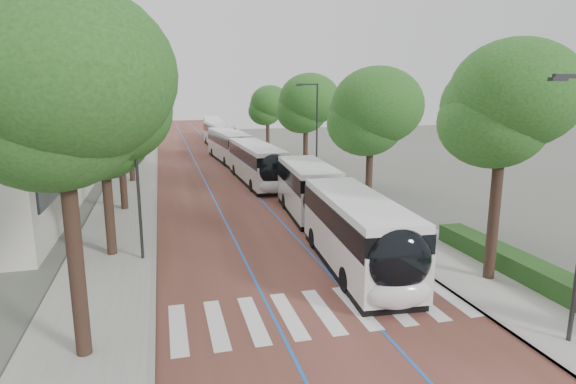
% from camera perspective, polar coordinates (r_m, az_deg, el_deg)
% --- Properties ---
extents(ground, '(160.00, 160.00, 0.00)m').
position_cam_1_polar(ground, '(16.61, 4.65, -15.49)').
color(ground, '#51544C').
rests_on(ground, ground).
extents(road, '(11.00, 140.00, 0.02)m').
position_cam_1_polar(road, '(54.63, -9.41, 3.88)').
color(road, '#552F26').
rests_on(road, ground).
extents(sidewalk_left, '(4.00, 140.00, 0.12)m').
position_cam_1_polar(sidewalk_left, '(54.45, -17.30, 3.52)').
color(sidewalk_left, gray).
rests_on(sidewalk_left, ground).
extents(sidewalk_right, '(4.00, 140.00, 0.12)m').
position_cam_1_polar(sidewalk_right, '(55.81, -1.71, 4.26)').
color(sidewalk_right, gray).
rests_on(sidewalk_right, ground).
extents(kerb_left, '(0.20, 140.00, 0.14)m').
position_cam_1_polar(kerb_left, '(54.39, -15.30, 3.63)').
color(kerb_left, gray).
rests_on(kerb_left, ground).
extents(kerb_right, '(0.20, 140.00, 0.14)m').
position_cam_1_polar(kerb_right, '(55.41, -3.63, 4.18)').
color(kerb_right, gray).
rests_on(kerb_right, ground).
extents(zebra_crossing, '(10.55, 3.60, 0.01)m').
position_cam_1_polar(zebra_crossing, '(17.50, 4.17, -13.88)').
color(zebra_crossing, silver).
rests_on(zebra_crossing, ground).
extents(lane_line_left, '(0.12, 126.00, 0.01)m').
position_cam_1_polar(lane_line_left, '(54.50, -11.09, 3.81)').
color(lane_line_left, '#2254AD').
rests_on(lane_line_left, road).
extents(lane_line_right, '(0.12, 126.00, 0.01)m').
position_cam_1_polar(lane_line_right, '(54.79, -7.74, 3.97)').
color(lane_line_right, '#2254AD').
rests_on(lane_line_right, road).
extents(hedge, '(1.20, 14.00, 0.80)m').
position_cam_1_polar(hedge, '(21.02, 29.13, -9.42)').
color(hedge, '#174016').
rests_on(hedge, sidewalk_right).
extents(streetlight_far, '(1.82, 0.20, 8.00)m').
position_cam_1_polar(streetlight_far, '(37.80, 3.19, 7.75)').
color(streetlight_far, '#29292B').
rests_on(streetlight_far, sidewalk_right).
extents(lamp_post_left, '(0.14, 0.14, 8.00)m').
position_cam_1_polar(lamp_post_left, '(22.17, -17.45, 2.30)').
color(lamp_post_left, '#29292B').
rests_on(lamp_post_left, sidewalk_left).
extents(trees_left, '(6.15, 60.63, 9.78)m').
position_cam_1_polar(trees_left, '(40.30, -18.64, 10.12)').
color(trees_left, black).
rests_on(trees_left, ground).
extents(trees_right, '(5.67, 46.83, 8.99)m').
position_cam_1_polar(trees_right, '(37.31, 5.20, 9.71)').
color(trees_right, black).
rests_on(trees_right, ground).
extents(lead_bus, '(3.89, 18.53, 3.20)m').
position_cam_1_polar(lead_bus, '(24.47, 5.27, -2.27)').
color(lead_bus, black).
rests_on(lead_bus, ground).
extents(bus_queued_0, '(2.87, 12.46, 3.20)m').
position_cam_1_polar(bus_queued_0, '(39.79, -3.65, 3.33)').
color(bus_queued_0, silver).
rests_on(bus_queued_0, ground).
extents(bus_queued_1, '(3.35, 12.54, 3.20)m').
position_cam_1_polar(bus_queued_1, '(52.36, -6.92, 5.38)').
color(bus_queued_1, silver).
rests_on(bus_queued_1, ground).
extents(bus_queued_2, '(2.98, 12.48, 3.20)m').
position_cam_1_polar(bus_queued_2, '(65.48, -8.16, 6.69)').
color(bus_queued_2, silver).
rests_on(bus_queued_2, ground).
extents(bus_queued_3, '(3.30, 12.53, 3.20)m').
position_cam_1_polar(bus_queued_3, '(77.79, -8.92, 7.51)').
color(bus_queued_3, silver).
rests_on(bus_queued_3, ground).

